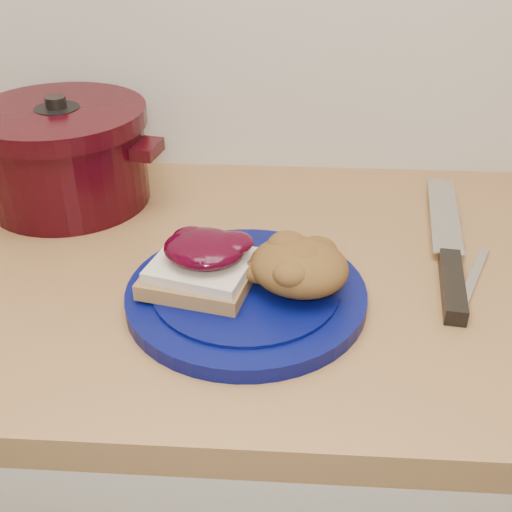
# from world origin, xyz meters

# --- Properties ---
(base_cabinet) EXTENTS (4.00, 0.60, 0.86)m
(base_cabinet) POSITION_xyz_m (0.00, 1.50, 0.43)
(base_cabinet) COLOR beige
(base_cabinet) RESTS_ON floor
(plate) EXTENTS (0.35, 0.35, 0.02)m
(plate) POSITION_xyz_m (0.00, 1.42, 0.91)
(plate) COLOR #050946
(plate) RESTS_ON wood_countertop
(sandwich) EXTENTS (0.14, 0.12, 0.06)m
(sandwich) POSITION_xyz_m (-0.05, 1.42, 0.95)
(sandwich) COLOR olive
(sandwich) RESTS_ON plate
(stuffing_mound) EXTENTS (0.14, 0.13, 0.06)m
(stuffing_mound) POSITION_xyz_m (0.06, 1.42, 0.95)
(stuffing_mound) COLOR brown
(stuffing_mound) RESTS_ON plate
(chef_knife) EXTENTS (0.08, 0.36, 0.02)m
(chef_knife) POSITION_xyz_m (0.25, 1.50, 0.91)
(chef_knife) COLOR black
(chef_knife) RESTS_ON wood_countertop
(butter_knife) EXTENTS (0.07, 0.14, 0.00)m
(butter_knife) POSITION_xyz_m (0.27, 1.48, 0.90)
(butter_knife) COLOR silver
(butter_knife) RESTS_ON wood_countertop
(dutch_oven) EXTENTS (0.29, 0.29, 0.16)m
(dutch_oven) POSITION_xyz_m (-0.28, 1.66, 0.97)
(dutch_oven) COLOR black
(dutch_oven) RESTS_ON wood_countertop
(pepper_grinder) EXTENTS (0.07, 0.07, 0.14)m
(pepper_grinder) POSITION_xyz_m (-0.27, 1.66, 0.97)
(pepper_grinder) COLOR black
(pepper_grinder) RESTS_ON wood_countertop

